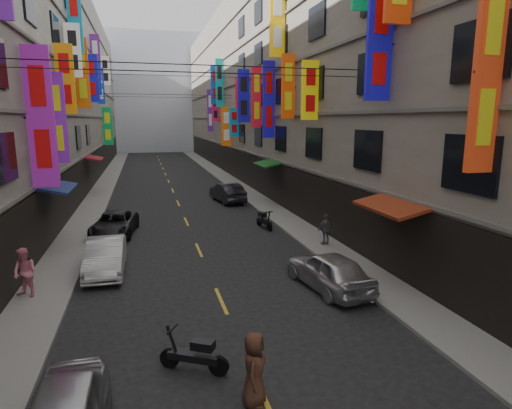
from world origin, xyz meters
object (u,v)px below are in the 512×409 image
scooter_far_right (264,221)px  car_left_far (115,224)px  pedestrian_crossing (254,369)px  pedestrian_lfar (25,273)px  car_right_mid (329,270)px  car_right_far (227,192)px  scooter_crossing (195,355)px  pedestrian_rfar (326,229)px  car_left_mid (106,256)px

scooter_far_right → car_left_far: 8.16m
pedestrian_crossing → pedestrian_lfar: bearing=64.2°
car_right_mid → car_right_far: size_ratio=0.94×
scooter_crossing → car_right_mid: size_ratio=0.39×
scooter_crossing → car_right_mid: bearing=-22.7°
car_right_far → pedestrian_rfar: (2.41, -12.66, 0.17)m
pedestrian_lfar → pedestrian_crossing: (6.17, -7.28, -0.15)m
car_left_far → pedestrian_lfar: pedestrian_lfar is taller
pedestrian_crossing → pedestrian_rfar: bearing=-7.1°
car_left_mid → car_right_far: (7.64, 13.69, 0.04)m
scooter_crossing → pedestrian_crossing: (1.10, -1.53, 0.39)m
pedestrian_rfar → pedestrian_crossing: pedestrian_crossing is taller
car_left_far → car_right_mid: 12.63m
car_left_mid → car_right_mid: (8.00, -3.88, 0.03)m
car_left_far → pedestrian_crossing: (3.75, -15.34, 0.22)m
scooter_crossing → car_left_mid: car_left_mid is taller
scooter_crossing → car_left_far: car_left_far is taller
scooter_far_right → car_right_far: (-0.50, 8.38, 0.28)m
scooter_far_right → car_right_far: size_ratio=0.41×
car_right_mid → pedestrian_rfar: (2.04, 4.90, 0.18)m
car_left_mid → pedestrian_rfar: 10.10m
car_right_mid → car_right_far: bearing=-97.0°
car_left_far → car_right_far: size_ratio=1.01×
pedestrian_rfar → car_right_far: bearing=-89.3°
scooter_crossing → car_left_mid: (-2.65, 7.91, 0.23)m
scooter_far_right → car_right_mid: bearing=78.4°
car_left_far → pedestrian_crossing: pedestrian_crossing is taller
scooter_crossing → pedestrian_rfar: bearing=-9.3°
scooter_crossing → scooter_far_right: 14.32m
car_left_mid → car_right_far: car_right_far is taller
scooter_crossing → car_right_far: bearing=17.3°
scooter_far_right → car_left_mid: car_left_mid is taller
car_right_far → pedestrian_rfar: bearing=91.9°
car_left_far → pedestrian_rfar: (10.04, -4.87, 0.27)m
pedestrian_rfar → pedestrian_crossing: size_ratio=0.92×
pedestrian_lfar → car_left_mid: bearing=72.7°
car_right_mid → scooter_crossing: bearing=28.8°
scooter_far_right → pedestrian_lfar: (-10.56, -7.47, 0.53)m
scooter_far_right → pedestrian_rfar: bearing=103.3°
car_left_mid → pedestrian_rfar: pedestrian_rfar is taller
scooter_crossing → pedestrian_crossing: 1.93m
pedestrian_crossing → car_right_mid: bearing=-13.4°
scooter_crossing → pedestrian_crossing: pedestrian_crossing is taller
pedestrian_rfar → pedestrian_crossing: 12.22m
pedestrian_lfar → car_right_far: bearing=88.7°
car_left_far → pedestrian_rfar: size_ratio=2.88×
scooter_far_right → pedestrian_rfar: pedestrian_rfar is taller
car_left_far → pedestrian_rfar: pedestrian_rfar is taller
car_left_far → scooter_far_right: bearing=3.7°
car_left_far → car_right_mid: car_right_mid is taller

